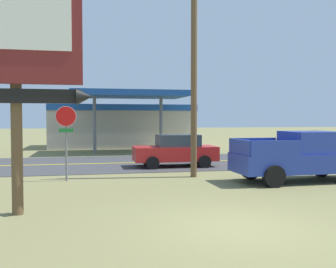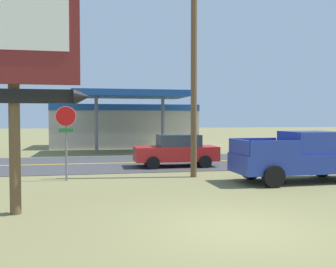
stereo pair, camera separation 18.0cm
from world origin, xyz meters
The scene contains 9 objects.
ground_plane centered at (0.00, 0.00, 0.00)m, with size 180.00×180.00×0.00m, color olive.
road_asphalt centered at (0.00, 13.00, 0.01)m, with size 140.00×8.00×0.02m, color #3D3D3F.
road_centre_line centered at (0.00, 13.00, 0.02)m, with size 126.00×0.20×0.01m, color gold.
motel_sign centered at (-5.05, 2.15, 4.08)m, with size 3.57×0.54×6.09m.
stop_sign centered at (-4.19, 7.51, 2.03)m, with size 0.80×0.08×2.95m.
utility_pole centered at (1.00, 7.50, 5.05)m, with size 1.84×0.26×9.51m.
gas_station centered at (-0.54, 25.30, 1.94)m, with size 12.00×11.50×4.40m.
pickup_blue_parked_on_lawn centered at (4.81, 5.54, 0.96)m, with size 5.24×2.33×1.96m.
car_red_near_lane centered at (1.01, 11.00, 0.83)m, with size 4.20×2.00×1.64m.
Camera 2 is at (-3.10, -8.10, 2.47)m, focal length 41.08 mm.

